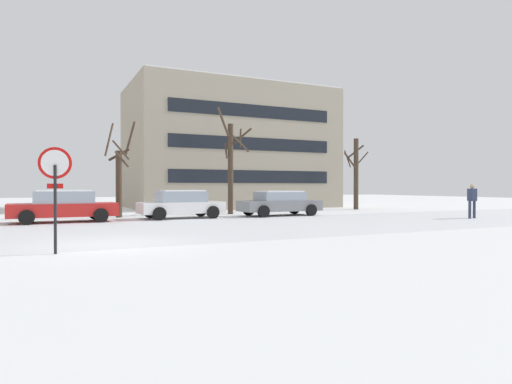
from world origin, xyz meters
TOP-DOWN VIEW (x-y plane):
  - ground_plane at (0.00, 0.00)m, footprint 120.00×120.00m
  - road_surface at (0.00, 3.66)m, footprint 80.00×9.33m
  - stop_sign at (-1.32, -1.22)m, footprint 0.75×0.16m
  - parked_car_red at (-0.74, 9.14)m, footprint 4.64×2.17m
  - parked_car_white at (4.77, 9.24)m, footprint 4.26×2.12m
  - parked_car_gray at (10.29, 8.87)m, footprint 4.64×2.09m
  - pedestrian_crossing at (18.13, 2.82)m, footprint 0.58×0.45m
  - tree_far_left at (18.48, 12.61)m, footprint 1.69×1.49m
  - tree_far_right at (8.43, 11.47)m, footprint 2.00×2.32m
  - tree_far_mid at (2.04, 11.38)m, footprint 1.57×1.31m
  - building_far_right at (11.91, 20.32)m, footprint 15.45×9.36m

SIDE VIEW (x-z plane):
  - ground_plane at x=0.00m, z-range 0.00..0.00m
  - road_surface at x=0.00m, z-range 0.00..0.00m
  - parked_car_gray at x=10.29m, z-range 0.02..1.40m
  - parked_car_white at x=4.77m, z-range 0.01..1.45m
  - parked_car_red at x=-0.74m, z-range 0.01..1.47m
  - pedestrian_crossing at x=18.13m, z-range 0.15..1.88m
  - stop_sign at x=-1.32m, z-range 0.51..3.07m
  - tree_far_mid at x=2.04m, z-range -0.37..4.67m
  - tree_far_left at x=18.48m, z-range 0.13..5.16m
  - tree_far_right at x=8.43m, z-range -0.12..6.19m
  - building_far_right at x=11.91m, z-range 0.00..9.38m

